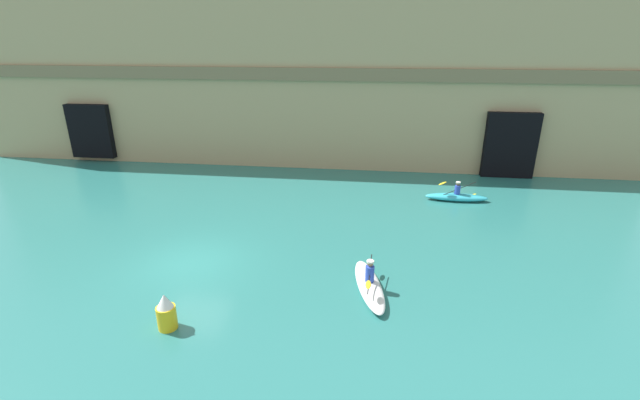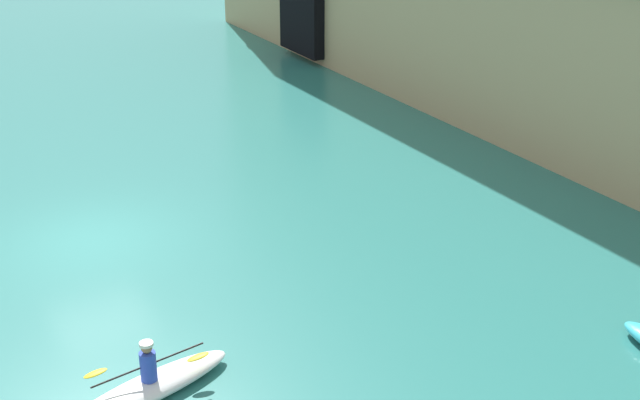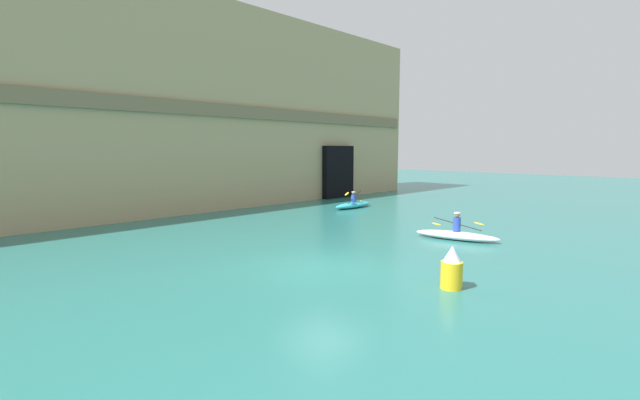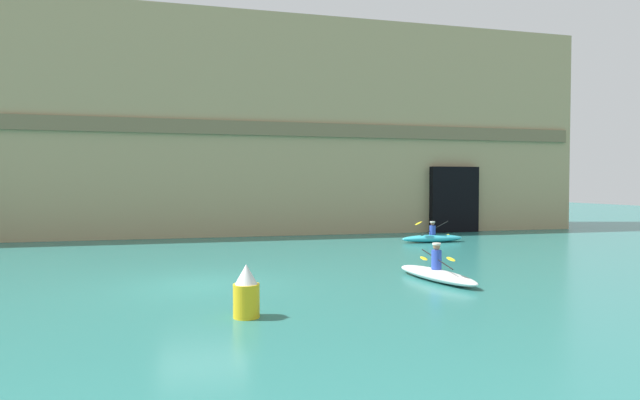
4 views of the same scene
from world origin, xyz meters
name	(u,v)px [view 4 (image 4 of 4)]	position (x,y,z in m)	size (l,w,h in m)	color
ground_plane	(202,285)	(0.00, 0.00, 0.00)	(120.00, 120.00, 0.00)	#28706B
cliff_bluff	(222,130)	(1.32, 16.64, 6.36)	(45.05, 7.13, 12.77)	tan
kayak_cyan	(432,238)	(11.50, 8.35, 0.23)	(3.30, 0.78, 1.11)	#33B2C6
kayak_white	(436,274)	(7.00, -1.04, 0.22)	(1.55, 3.54, 1.16)	white
marker_buoy	(246,293)	(0.95, -3.94, 0.55)	(0.59, 0.59, 1.19)	yellow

